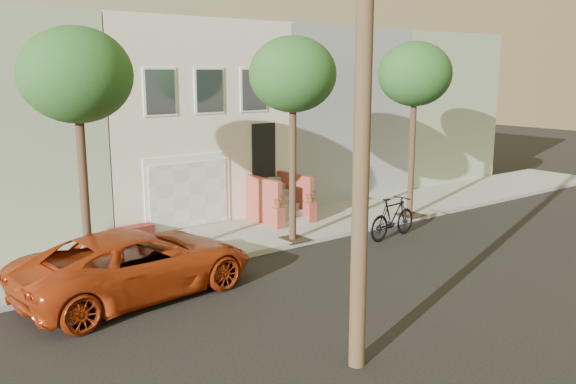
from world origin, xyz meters
TOP-DOWN VIEW (x-y plane):
  - ground at (0.00, 0.00)m, footprint 90.00×90.00m
  - sidewalk at (0.00, 5.35)m, footprint 40.00×3.70m
  - house_row at (0.00, 11.19)m, footprint 33.10×11.70m
  - tree_left at (-5.50, 3.90)m, footprint 2.70×2.57m
  - tree_mid at (1.00, 3.90)m, footprint 2.70×2.57m
  - tree_right at (6.50, 3.90)m, footprint 2.70×2.57m
  - pickup_truck at (-4.74, 2.66)m, footprint 6.12×3.33m
  - motorcycle at (4.03, 2.46)m, footprint 2.36×0.92m

SIDE VIEW (x-z plane):
  - ground at x=0.00m, z-range 0.00..0.00m
  - sidewalk at x=0.00m, z-range 0.00..0.15m
  - motorcycle at x=4.03m, z-range 0.00..1.38m
  - pickup_truck at x=-4.74m, z-range 0.00..1.63m
  - house_row at x=0.00m, z-range 0.14..7.14m
  - tree_left at x=-5.50m, z-range 2.11..8.41m
  - tree_mid at x=1.00m, z-range 2.11..8.41m
  - tree_right at x=6.50m, z-range 2.11..8.41m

